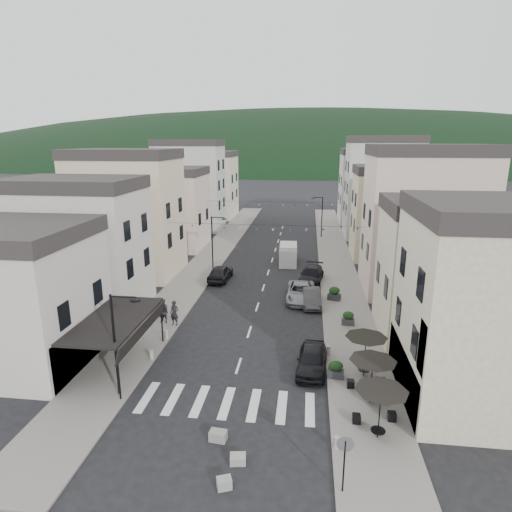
{
  "coord_description": "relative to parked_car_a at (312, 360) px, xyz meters",
  "views": [
    {
      "loc": [
        4.06,
        -17.99,
        13.79
      ],
      "look_at": [
        -0.57,
        19.76,
        3.5
      ],
      "focal_mm": 30.0,
      "sensor_mm": 36.0,
      "label": 1
    }
  ],
  "objects": [
    {
      "name": "bistro_building",
      "position": [
        9.9,
        -2.0,
        4.26
      ],
      "size": [
        10.0,
        8.0,
        10.0
      ],
      "primitive_type": "cube",
      "color": "#B4A88F",
      "rests_on": "ground"
    },
    {
      "name": "buildings_row_right",
      "position": [
        9.9,
        30.59,
        5.58
      ],
      "size": [
        10.2,
        54.16,
        14.5
      ],
      "color": "#B4A88F",
      "rests_on": "ground"
    },
    {
      "name": "streetlamp_right_far",
      "position": [
        1.22,
        38.0,
        2.96
      ],
      "size": [
        1.7,
        0.56,
        6.0
      ],
      "color": "black",
      "rests_on": "ground"
    },
    {
      "name": "planter_rc",
      "position": [
        2.01,
        12.21,
        -0.03
      ],
      "size": [
        1.23,
        0.92,
        1.23
      ],
      "rotation": [
        0.0,
        0.0,
        -0.32
      ],
      "color": "#28282A",
      "rests_on": "sidewalk_right"
    },
    {
      "name": "parked_car_d",
      "position": [
        0.0,
        17.25,
        0.02
      ],
      "size": [
        2.81,
        5.48,
        1.52
      ],
      "primitive_type": "imported",
      "rotation": [
        0.0,
        0.0,
        -0.13
      ],
      "color": "black",
      "rests_on": "ground"
    },
    {
      "name": "streetlamp_left_far",
      "position": [
        -10.42,
        20.0,
        2.96
      ],
      "size": [
        1.7,
        0.56,
        6.0
      ],
      "color": "black",
      "rests_on": "ground"
    },
    {
      "name": "buildings_row_left",
      "position": [
        -19.1,
        31.75,
        5.38
      ],
      "size": [
        10.2,
        54.16,
        14.0
      ],
      "color": "#B5AFA6",
      "rests_on": "ground"
    },
    {
      "name": "concrete_block_a",
      "position": [
        -4.44,
        -7.0,
        -0.49
      ],
      "size": [
        0.85,
        0.59,
        0.5
      ],
      "primitive_type": "cube",
      "rotation": [
        0.0,
        0.0,
        -0.11
      ],
      "color": "gray",
      "rests_on": "ground"
    },
    {
      "name": "traffic_sign",
      "position": [
        1.2,
        -9.5,
        1.18
      ],
      "size": [
        0.7,
        0.07,
        2.7
      ],
      "color": "black",
      "rests_on": "ground"
    },
    {
      "name": "cafe_terrace",
      "position": [
        3.1,
        -3.2,
        1.61
      ],
      "size": [
        2.5,
        8.1,
        2.53
      ],
      "color": "black",
      "rests_on": "ground"
    },
    {
      "name": "delivery_van",
      "position": [
        -2.66,
        23.92,
        0.42
      ],
      "size": [
        2.14,
        5.03,
        2.38
      ],
      "rotation": [
        0.0,
        0.0,
        0.04
      ],
      "color": "#BDBDBF",
      "rests_on": "ground"
    },
    {
      "name": "parked_car_e",
      "position": [
        -9.2,
        16.81,
        0.05
      ],
      "size": [
        2.14,
        4.74,
        1.58
      ],
      "primitive_type": "imported",
      "rotation": [
        0.0,
        0.0,
        3.08
      ],
      "color": "black",
      "rests_on": "ground"
    },
    {
      "name": "sidewalk_right",
      "position": [
        2.9,
        26.0,
        -0.68
      ],
      "size": [
        4.0,
        76.0,
        0.12
      ],
      "primitive_type": "cube",
      "color": "slate",
      "rests_on": "ground"
    },
    {
      "name": "bunting_far",
      "position": [
        -4.6,
        32.0,
        4.91
      ],
      "size": [
        19.0,
        0.28,
        0.62
      ],
      "color": "black",
      "rests_on": "ground"
    },
    {
      "name": "bunting_near",
      "position": [
        -4.6,
        16.0,
        4.91
      ],
      "size": [
        19.0,
        0.28,
        0.62
      ],
      "color": "black",
      "rests_on": "ground"
    },
    {
      "name": "parked_car_b",
      "position": [
        0.0,
        11.04,
        -0.04
      ],
      "size": [
        1.75,
        4.35,
        1.41
      ],
      "primitive_type": "imported",
      "rotation": [
        0.0,
        0.0,
        0.06
      ],
      "color": "#302F32",
      "rests_on": "ground"
    },
    {
      "name": "sidewalk_left",
      "position": [
        -12.1,
        26.0,
        -0.68
      ],
      "size": [
        4.0,
        76.0,
        0.12
      ],
      "primitive_type": "cube",
      "color": "slate",
      "rests_on": "ground"
    },
    {
      "name": "planter_rb",
      "position": [
        2.78,
        6.97,
        -0.1
      ],
      "size": [
        0.98,
        0.57,
        1.08
      ],
      "rotation": [
        0.0,
        0.0,
        -0.04
      ],
      "color": "#2D2E30",
      "rests_on": "sidewalk_right"
    },
    {
      "name": "hill_backdrop",
      "position": [
        -4.6,
        294.0,
        -0.74
      ],
      "size": [
        640.0,
        360.0,
        70.0
      ],
      "primitive_type": "ellipsoid",
      "color": "black",
      "rests_on": "ground"
    },
    {
      "name": "concrete_block_c",
      "position": [
        -3.26,
        -8.35,
        -0.54
      ],
      "size": [
        0.77,
        0.6,
        0.4
      ],
      "primitive_type": "cube",
      "rotation": [
        0.0,
        0.0,
        0.15
      ],
      "color": "gray",
      "rests_on": "ground"
    },
    {
      "name": "planter_lb",
      "position": [
        -12.31,
        6.97,
        -0.05
      ],
      "size": [
        1.09,
        0.65,
        1.17
      ],
      "rotation": [
        0.0,
        0.0,
        0.08
      ],
      "color": "#2F2F32",
      "rests_on": "sidewalk_left"
    },
    {
      "name": "ground",
      "position": [
        -4.6,
        -6.0,
        -0.74
      ],
      "size": [
        700.0,
        700.0,
        0.0
      ],
      "primitive_type": "plane",
      "color": "black",
      "rests_on": "ground"
    },
    {
      "name": "parked_car_c",
      "position": [
        -0.95,
        12.12,
        0.01
      ],
      "size": [
        2.51,
        5.41,
        1.5
      ],
      "primitive_type": "imported",
      "rotation": [
        0.0,
        0.0,
        0.0
      ],
      "color": "gray",
      "rests_on": "ground"
    },
    {
      "name": "bollards",
      "position": [
        -4.6,
        -0.5,
        -0.32
      ],
      "size": [
        11.66,
        10.26,
        0.6
      ],
      "color": "gray",
      "rests_on": "ground"
    },
    {
      "name": "concrete_block_b",
      "position": [
        -3.59,
        -9.8,
        -0.52
      ],
      "size": [
        0.72,
        0.64,
        0.45
      ],
      "primitive_type": "cube",
      "rotation": [
        0.0,
        0.0,
        0.37
      ],
      "color": "gray",
      "rests_on": "ground"
    },
    {
      "name": "pedestrian_a",
      "position": [
        -10.4,
        5.3,
        0.35
      ],
      "size": [
        0.8,
        0.62,
        1.95
      ],
      "primitive_type": "imported",
      "rotation": [
        0.0,
        0.0,
        -0.24
      ],
      "color": "black",
      "rests_on": "sidewalk_left"
    },
    {
      "name": "pedestrian_b",
      "position": [
        -11.34,
        5.6,
        0.17
      ],
      "size": [
        0.89,
        0.76,
        1.59
      ],
      "primitive_type": "imported",
      "rotation": [
        0.0,
        0.0,
        -0.23
      ],
      "color": "black",
      "rests_on": "sidewalk_left"
    },
    {
      "name": "parked_car_a",
      "position": [
        0.0,
        0.0,
        0.0
      ],
      "size": [
        2.05,
        4.48,
        1.49
      ],
      "primitive_type": "imported",
      "rotation": [
        0.0,
        0.0,
        -0.07
      ],
      "color": "black",
      "rests_on": "ground"
    },
    {
      "name": "streetlamp_left_near",
      "position": [
        -10.42,
        -4.0,
        2.96
      ],
      "size": [
        1.7,
        0.56,
        6.0
      ],
      "color": "black",
      "rests_on": "ground"
    },
    {
      "name": "planter_ra",
      "position": [
        1.4,
        -0.83,
        -0.1
      ],
      "size": [
        1.01,
        0.63,
        1.07
      ],
      "rotation": [
        0.0,
        0.0,
        -0.11
      ],
      "color": "#2D2D2F",
      "rests_on": "sidewalk_right"
    },
    {
      "name": "planter_la",
      "position": [
        -12.47,
        7.85,
        -0.05
      ],
      "size": [
        1.17,
        0.83,
        1.18
      ],
      "rotation": [
        0.0,
        0.0,
        -0.26
      ],
      "color": "#2E2E31",
      "rests_on": "sidewalk_left"
    },
    {
      "name": "boutique_awning",
      "position": [
        -11.85,
        -1.0,
        2.37
      ],
      "size": [
        3.77,
        7.5,
        3.28
      ],
      "color": "black",
      "rests_on": "ground"
    }
  ]
}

